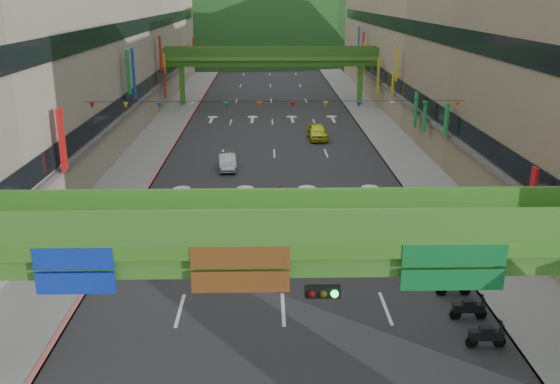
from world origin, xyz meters
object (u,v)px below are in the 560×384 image
overpass_near (319,262)px  car_yellow (317,132)px  scooter_rider_near (212,247)px  scooter_rider_mid (281,200)px  car_silver (227,162)px

overpass_near → car_yellow: size_ratio=6.43×
scooter_rider_near → scooter_rider_mid: (3.66, 7.51, -0.03)m
car_silver → car_yellow: car_yellow is taller
overpass_near → car_silver: 30.34m
scooter_rider_mid → scooter_rider_near: bearing=-116.0°
scooter_rider_near → car_silver: bearing=90.9°
scooter_rider_near → scooter_rider_mid: 8.35m
overpass_near → scooter_rider_near: size_ratio=13.53×
scooter_rider_near → car_yellow: (7.62, 28.68, -0.23)m
overpass_near → car_silver: bearing=99.0°
scooter_rider_near → overpass_near: bearing=-69.0°
scooter_rider_mid → car_yellow: scooter_rider_mid is taller
scooter_rider_near → car_silver: 18.19m
scooter_rider_near → car_silver: scooter_rider_near is taller
car_silver → car_yellow: bearing=47.9°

